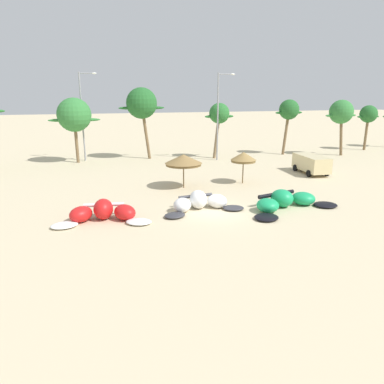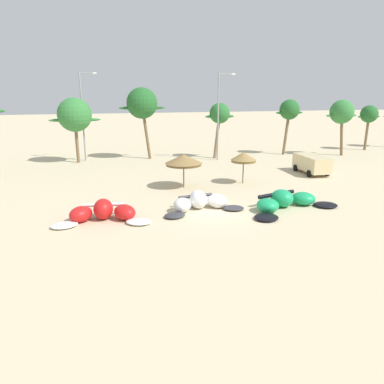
# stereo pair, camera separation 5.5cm
# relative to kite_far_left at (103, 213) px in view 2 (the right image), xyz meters

# --- Properties ---
(ground_plane) EXTENTS (260.00, 260.00, 0.00)m
(ground_plane) POSITION_rel_kite_far_left_xyz_m (7.68, -0.31, -0.51)
(ground_plane) COLOR beige
(kite_far_left) EXTENTS (6.46, 3.39, 1.34)m
(kite_far_left) POSITION_rel_kite_far_left_xyz_m (0.00, 0.00, 0.00)
(kite_far_left) COLOR white
(kite_far_left) RESTS_ON ground
(kite_left) EXTENTS (6.15, 3.11, 1.32)m
(kite_left) POSITION_rel_kite_far_left_xyz_m (6.69, 0.52, -0.01)
(kite_left) COLOR #333338
(kite_left) RESTS_ON ground
(kite_left_of_center) EXTENTS (7.49, 4.47, 1.27)m
(kite_left_of_center) POSITION_rel_kite_far_left_xyz_m (12.70, -0.80, -0.02)
(kite_left_of_center) COLOR black
(kite_left_of_center) RESTS_ON ground
(beach_umbrella_near_van) EXTENTS (3.20, 3.20, 2.92)m
(beach_umbrella_near_van) POSITION_rel_kite_far_left_xyz_m (7.14, 6.89, 1.93)
(beach_umbrella_near_van) COLOR brown
(beach_umbrella_near_van) RESTS_ON ground
(beach_umbrella_middle) EXTENTS (2.30, 2.30, 2.87)m
(beach_umbrella_middle) POSITION_rel_kite_far_left_xyz_m (12.73, 7.00, 1.90)
(beach_umbrella_middle) COLOR brown
(beach_umbrella_middle) RESTS_ON ground
(parked_van) EXTENTS (2.43, 4.76, 1.84)m
(parked_van) POSITION_rel_kite_far_left_xyz_m (21.11, 9.11, 0.58)
(parked_van) COLOR beige
(parked_van) RESTS_ON ground
(palm_left) EXTENTS (5.81, 3.87, 7.48)m
(palm_left) POSITION_rel_kite_far_left_xyz_m (-1.96, 21.83, 4.99)
(palm_left) COLOR brown
(palm_left) RESTS_ON ground
(palm_left_of_gap) EXTENTS (5.58, 3.72, 8.64)m
(palm_left_of_gap) POSITION_rel_kite_far_left_xyz_m (5.90, 22.26, 6.20)
(palm_left_of_gap) COLOR brown
(palm_left_of_gap) RESTS_ON ground
(palm_center_left) EXTENTS (3.77, 2.51, 6.81)m
(palm_center_left) POSITION_rel_kite_far_left_xyz_m (15.16, 20.34, 4.91)
(palm_center_left) COLOR #7F6647
(palm_center_left) RESTS_ON ground
(palm_center_right) EXTENTS (3.88, 2.59, 7.17)m
(palm_center_right) POSITION_rel_kite_far_left_xyz_m (24.89, 20.58, 5.23)
(palm_center_right) COLOR brown
(palm_center_right) RESTS_ON ground
(palm_right_of_gap) EXTENTS (4.55, 3.03, 7.15)m
(palm_right_of_gap) POSITION_rel_kite_far_left_xyz_m (30.83, 17.86, 5.04)
(palm_right_of_gap) COLOR brown
(palm_right_of_gap) RESTS_ON ground
(palm_right) EXTENTS (3.65, 2.43, 6.31)m
(palm_right) POSITION_rel_kite_far_left_xyz_m (37.78, 21.02, 4.46)
(palm_right) COLOR brown
(palm_right) RESTS_ON ground
(lamppost_west_center) EXTENTS (2.07, 0.24, 10.33)m
(lamppost_west_center) POSITION_rel_kite_far_left_xyz_m (-0.95, 22.99, 5.23)
(lamppost_west_center) COLOR gray
(lamppost_west_center) RESTS_ON ground
(lamppost_east_center) EXTENTS (2.15, 0.24, 10.24)m
(lamppost_east_center) POSITION_rel_kite_far_left_xyz_m (14.64, 18.94, 5.20)
(lamppost_east_center) COLOR gray
(lamppost_east_center) RESTS_ON ground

